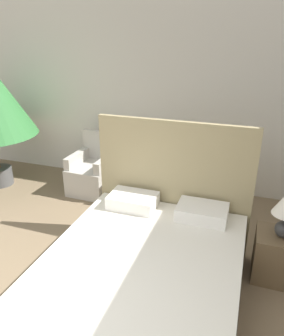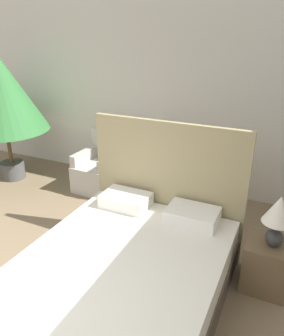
{
  "view_description": "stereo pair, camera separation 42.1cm",
  "coord_description": "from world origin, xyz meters",
  "views": [
    {
      "loc": [
        1.6,
        -0.86,
        2.33
      ],
      "look_at": [
        0.32,
        2.81,
        0.69
      ],
      "focal_mm": 35.0,
      "sensor_mm": 36.0,
      "label": 1
    },
    {
      "loc": [
        1.99,
        -0.7,
        2.33
      ],
      "look_at": [
        0.32,
        2.81,
        0.69
      ],
      "focal_mm": 35.0,
      "sensor_mm": 36.0,
      "label": 2
    }
  ],
  "objects": [
    {
      "name": "bed",
      "position": [
        0.84,
        1.34,
        0.31
      ],
      "size": [
        1.72,
        2.21,
        1.48
      ],
      "color": "#4C4238",
      "rests_on": "ground_plane"
    },
    {
      "name": "wall_back",
      "position": [
        0.0,
        3.92,
        1.45
      ],
      "size": [
        10.0,
        0.06,
        2.9
      ],
      "color": "silver",
      "rests_on": "ground_plane"
    },
    {
      "name": "table_lamp",
      "position": [
        2.0,
        2.09,
        0.82
      ],
      "size": [
        0.28,
        0.28,
        0.51
      ],
      "color": "#333333",
      "rests_on": "nightstand"
    },
    {
      "name": "potted_palm",
      "position": [
        -2.18,
        2.97,
        1.44
      ],
      "size": [
        1.38,
        1.38,
        2.07
      ],
      "color": "#4C4C4C",
      "rests_on": "ground_plane"
    },
    {
      "name": "nightstand",
      "position": [
        1.98,
        2.11,
        0.25
      ],
      "size": [
        0.41,
        0.42,
        0.5
      ],
      "color": "brown",
      "rests_on": "ground_plane"
    },
    {
      "name": "armchair_near_window_left",
      "position": [
        -0.65,
        3.28,
        0.28
      ],
      "size": [
        0.62,
        0.7,
        0.89
      ],
      "rotation": [
        0.0,
        0.0,
        -0.03
      ],
      "color": "#B7B2A8",
      "rests_on": "ground_plane"
    },
    {
      "name": "armchair_near_window_right",
      "position": [
        0.24,
        3.28,
        0.28
      ],
      "size": [
        0.63,
        0.71,
        0.89
      ],
      "rotation": [
        0.0,
        0.0,
        0.05
      ],
      "color": "#B7B2A8",
      "rests_on": "ground_plane"
    },
    {
      "name": "side_table",
      "position": [
        -0.2,
        3.24,
        0.22
      ],
      "size": [
        0.33,
        0.33,
        0.45
      ],
      "color": "#B7AD93",
      "rests_on": "ground_plane"
    }
  ]
}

